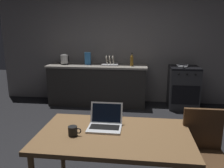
{
  "coord_description": "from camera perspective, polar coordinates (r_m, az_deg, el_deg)",
  "views": [
    {
      "loc": [
        0.36,
        -2.71,
        1.65
      ],
      "look_at": [
        -0.09,
        0.9,
        0.77
      ],
      "focal_mm": 36.77,
      "sensor_mm": 36.0,
      "label": 1
    }
  ],
  "objects": [
    {
      "name": "stove_oven",
      "position": [
        5.1,
        17.27,
        -0.77
      ],
      "size": [
        0.6,
        0.62,
        0.88
      ],
      "color": "#2D2D30",
      "rests_on": "ground_plane"
    },
    {
      "name": "cereal_box",
      "position": [
        5.06,
        -6.04,
        6.3
      ],
      "size": [
        0.13,
        0.05,
        0.27
      ],
      "color": "#3372B2",
      "rests_on": "kitchen_counter"
    },
    {
      "name": "laptop",
      "position": [
        2.25,
        -1.74,
        -9.71
      ],
      "size": [
        0.32,
        0.29,
        0.22
      ],
      "rotation": [
        0.0,
        0.0,
        0.03
      ],
      "color": "silver",
      "rests_on": "dining_table"
    },
    {
      "name": "frying_pan",
      "position": [
        4.97,
        17.09,
        4.38
      ],
      "size": [
        0.24,
        0.41,
        0.05
      ],
      "color": "gray",
      "rests_on": "stove_oven"
    },
    {
      "name": "electric_kettle",
      "position": [
        5.19,
        -11.74,
        5.96
      ],
      "size": [
        0.19,
        0.17,
        0.22
      ],
      "color": "black",
      "rests_on": "kitchen_counter"
    },
    {
      "name": "ground_plane",
      "position": [
        3.19,
        -0.46,
        -17.55
      ],
      "size": [
        12.0,
        12.0,
        0.0
      ],
      "primitive_type": "plane",
      "color": "black"
    },
    {
      "name": "dish_rack",
      "position": [
        4.97,
        -0.44,
        5.22
      ],
      "size": [
        0.34,
        0.26,
        0.21
      ],
      "color": "silver",
      "rests_on": "kitchen_counter"
    },
    {
      "name": "dining_table",
      "position": [
        2.18,
        0.55,
        -13.7
      ],
      "size": [
        1.4,
        0.84,
        0.72
      ],
      "color": "brown",
      "rests_on": "ground_plane"
    },
    {
      "name": "chair",
      "position": [
        2.46,
        21.83,
        -14.89
      ],
      "size": [
        0.4,
        0.4,
        0.89
      ],
      "rotation": [
        0.0,
        0.0,
        0.19
      ],
      "color": "#4C331E",
      "rests_on": "ground_plane"
    },
    {
      "name": "kitchen_counter",
      "position": [
        5.1,
        -3.61,
        -0.14
      ],
      "size": [
        2.16,
        0.64,
        0.88
      ],
      "color": "#282623",
      "rests_on": "ground_plane"
    },
    {
      "name": "coffee_mug",
      "position": [
        2.12,
        -9.68,
        -11.43
      ],
      "size": [
        0.12,
        0.08,
        0.09
      ],
      "color": "black",
      "rests_on": "dining_table"
    },
    {
      "name": "back_wall",
      "position": [
        5.23,
        6.51,
        9.95
      ],
      "size": [
        6.4,
        0.1,
        2.65
      ],
      "primitive_type": "cube",
      "color": "gray",
      "rests_on": "ground_plane"
    },
    {
      "name": "bottle",
      "position": [
        4.87,
        4.94,
        6.01
      ],
      "size": [
        0.07,
        0.07,
        0.28
      ],
      "color": "#8C601E",
      "rests_on": "kitchen_counter"
    }
  ]
}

